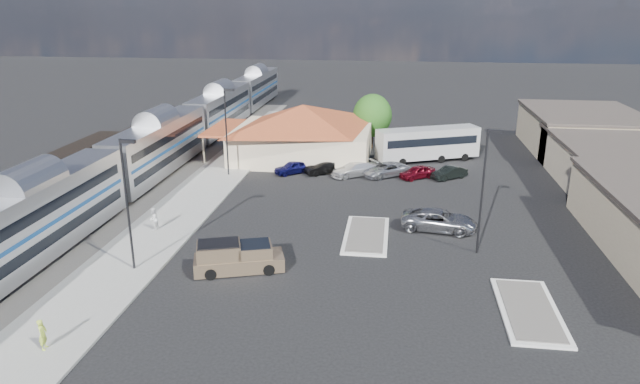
# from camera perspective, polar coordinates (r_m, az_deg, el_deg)

# --- Properties ---
(ground) EXTENTS (280.00, 280.00, 0.00)m
(ground) POSITION_cam_1_polar(r_m,az_deg,el_deg) (42.46, -0.93, -5.18)
(ground) COLOR black
(ground) RESTS_ON ground
(railbed) EXTENTS (16.00, 100.00, 0.12)m
(railbed) POSITION_cam_1_polar(r_m,az_deg,el_deg) (56.30, -21.26, -0.38)
(railbed) COLOR #4C4944
(railbed) RESTS_ON ground
(platform) EXTENTS (5.50, 92.00, 0.18)m
(platform) POSITION_cam_1_polar(r_m,az_deg,el_deg) (50.83, -13.39, -1.53)
(platform) COLOR gray
(platform) RESTS_ON ground
(passenger_train) EXTENTS (3.00, 104.00, 5.55)m
(passenger_train) POSITION_cam_1_polar(r_m,az_deg,el_deg) (60.59, -15.79, 4.24)
(passenger_train) COLOR silver
(passenger_train) RESTS_ON ground
(freight_cars) EXTENTS (2.80, 46.00, 4.00)m
(freight_cars) POSITION_cam_1_polar(r_m,az_deg,el_deg) (59.35, -22.87, 2.24)
(freight_cars) COLOR black
(freight_cars) RESTS_ON ground
(station_depot) EXTENTS (18.35, 12.24, 6.20)m
(station_depot) POSITION_cam_1_polar(r_m,az_deg,el_deg) (64.83, -1.75, 6.07)
(station_depot) COLOR beige
(station_depot) RESTS_ON ground
(traffic_island_south) EXTENTS (3.30, 7.50, 0.21)m
(traffic_island_south) POSITION_cam_1_polar(r_m,az_deg,el_deg) (43.88, 4.65, -4.29)
(traffic_island_south) COLOR silver
(traffic_island_south) RESTS_ON ground
(traffic_island_north) EXTENTS (3.30, 7.50, 0.21)m
(traffic_island_north) POSITION_cam_1_polar(r_m,az_deg,el_deg) (35.75, 20.18, -11.03)
(traffic_island_north) COLOR silver
(traffic_island_north) RESTS_ON ground
(lamp_plat_s) EXTENTS (1.08, 0.25, 9.00)m
(lamp_plat_s) POSITION_cam_1_polar(r_m,az_deg,el_deg) (38.37, -18.70, -0.28)
(lamp_plat_s) COLOR black
(lamp_plat_s) RESTS_ON ground
(lamp_plat_n) EXTENTS (1.08, 0.25, 9.00)m
(lamp_plat_n) POSITION_cam_1_polar(r_m,az_deg,el_deg) (58.17, -9.29, 6.62)
(lamp_plat_n) COLOR black
(lamp_plat_n) RESTS_ON ground
(lamp_lot) EXTENTS (1.08, 0.25, 9.00)m
(lamp_lot) POSITION_cam_1_polar(r_m,az_deg,el_deg) (40.65, 16.14, 1.00)
(lamp_lot) COLOR black
(lamp_lot) RESTS_ON ground
(tree_depot) EXTENTS (4.71, 4.71, 6.63)m
(tree_depot) POSITION_cam_1_polar(r_m,az_deg,el_deg) (69.73, 5.26, 7.63)
(tree_depot) COLOR #382314
(tree_depot) RESTS_ON ground
(pickup_truck) EXTENTS (6.24, 3.83, 2.03)m
(pickup_truck) POSITION_cam_1_polar(r_m,az_deg,el_deg) (38.35, -8.11, -6.50)
(pickup_truck) COLOR #977C5D
(pickup_truck) RESTS_ON ground
(suv) EXTENTS (6.18, 3.48, 1.63)m
(suv) POSITION_cam_1_polar(r_m,az_deg,el_deg) (45.59, 11.81, -2.78)
(suv) COLOR #93949A
(suv) RESTS_ON ground
(coach_bus) EXTENTS (11.70, 6.97, 3.74)m
(coach_bus) POSITION_cam_1_polar(r_m,az_deg,el_deg) (65.00, 10.73, 4.90)
(coach_bus) COLOR silver
(coach_bus) RESTS_ON ground
(person_a) EXTENTS (0.51, 0.67, 1.67)m
(person_a) POSITION_cam_1_polar(r_m,az_deg,el_deg) (32.95, -25.99, -12.67)
(person_a) COLOR #B0CA3F
(person_a) RESTS_ON platform
(person_b) EXTENTS (0.73, 0.91, 1.77)m
(person_b) POSITION_cam_1_polar(r_m,az_deg,el_deg) (46.07, -16.33, -2.59)
(person_b) COLOR white
(person_b) RESTS_ON platform
(parked_car_a) EXTENTS (4.17, 3.71, 1.37)m
(parked_car_a) POSITION_cam_1_polar(r_m,az_deg,el_deg) (59.51, -2.71, 2.49)
(parked_car_a) COLOR #0E0E47
(parked_car_a) RESTS_ON ground
(parked_car_b) EXTENTS (4.17, 3.31, 1.33)m
(parked_car_b) POSITION_cam_1_polar(r_m,az_deg,el_deg) (59.32, 0.39, 2.44)
(parked_car_b) COLOR black
(parked_car_b) RESTS_ON ground
(parked_car_c) EXTENTS (5.28, 4.52, 1.45)m
(parked_car_c) POSITION_cam_1_polar(r_m,az_deg,el_deg) (58.71, 3.45, 2.30)
(parked_car_c) COLOR silver
(parked_car_c) RESTS_ON ground
(parked_car_d) EXTENTS (5.47, 4.82, 1.40)m
(parked_car_d) POSITION_cam_1_polar(r_m,az_deg,el_deg) (58.86, 6.58, 2.23)
(parked_car_d) COLOR gray
(parked_car_d) RESTS_ON ground
(parked_car_e) EXTENTS (4.03, 3.53, 1.31)m
(parked_car_e) POSITION_cam_1_polar(r_m,az_deg,el_deg) (58.63, 9.70, 1.97)
(parked_car_e) COLOR maroon
(parked_car_e) RESTS_ON ground
(parked_car_f) EXTENTS (3.90, 3.41, 1.27)m
(parked_car_f) POSITION_cam_1_polar(r_m,az_deg,el_deg) (59.13, 12.79, 1.89)
(parked_car_f) COLOR black
(parked_car_f) RESTS_ON ground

